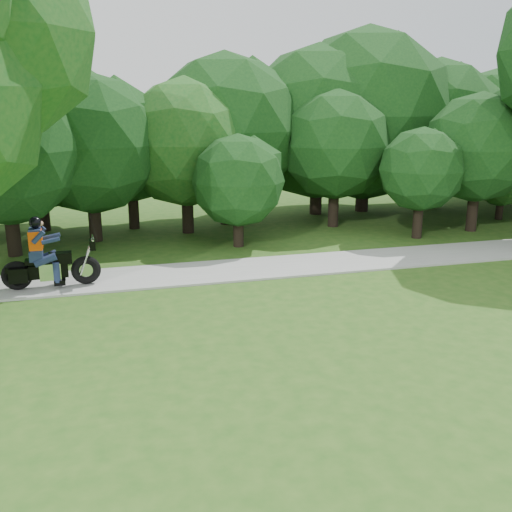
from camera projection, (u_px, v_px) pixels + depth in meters
name	position (u px, v px, depth m)	size (l,w,h in m)	color
ground	(504.00, 385.00, 9.77)	(100.00, 100.00, 0.00)	#285418
walkway	(326.00, 263.00, 17.21)	(60.00, 2.20, 0.06)	gray
tree_line	(303.00, 130.00, 23.12)	(39.64, 11.23, 7.96)	black
touring_motorcycle	(45.00, 262.00, 14.64)	(2.47, 0.72, 1.88)	black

